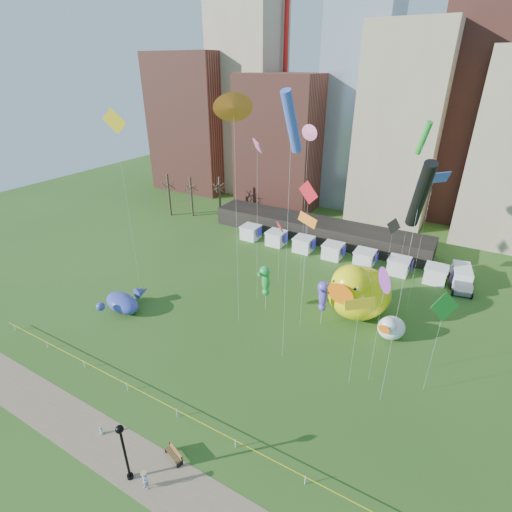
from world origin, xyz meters
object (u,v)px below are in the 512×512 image
Objects in this scene: small_duck at (391,327)px; seahorse_green at (265,278)px; woman at (145,481)px; toddler at (101,430)px; park_bench at (174,454)px; lamppost at (123,447)px; big_duck at (358,291)px; box_truck at (461,278)px; whale_inflatable at (123,302)px; seahorse_purple at (323,294)px.

small_duck is 0.70× the size of seahorse_green.
toddler is (-6.47, 1.52, -0.42)m from woman.
park_bench is 0.34× the size of lamppost.
small_duck is 2.28× the size of park_bench.
lamppost is at bearing -103.54° from park_bench.
lamppost is 3.41× the size of woman.
park_bench is (-6.33, -25.61, -2.96)m from big_duck.
toddler is (-23.41, -40.99, -0.91)m from box_truck.
whale_inflatable is at bearing 136.97° from woman.
small_duck is at bearing 83.19° from park_bench.
seahorse_green is at bearing 88.41° from toddler.
woman reaches higher than park_bench.
woman is at bearing -7.35° from toddler.
big_duck is 6.38× the size of woman.
big_duck is 1.71× the size of seahorse_green.
seahorse_green is at bearing 118.17° from park_bench.
seahorse_green is at bearing -145.61° from big_duck.
toddler is (-10.05, -23.17, -3.76)m from seahorse_purple.
seahorse_green is 17.85m from whale_inflatable.
lamppost reaches higher than whale_inflatable.
big_duck reaches higher than toddler.
small_duck reaches higher than park_bench.
lamppost is (-1.79, -2.88, 2.90)m from park_bench.
park_bench is at bearing 17.43° from toddler.
big_duck is 4.86m from seahorse_purple.
box_truck is 45.77m from woman.
woman is at bearing -99.10° from small_duck.
box_truck is at bearing 84.19° from small_duck.
seahorse_green is at bearing 40.53° from whale_inflatable.
woman is 6.66m from toddler.
small_duck is at bearing -119.04° from box_truck.
park_bench is 6.80m from toddler.
seahorse_purple is 24.35m from whale_inflatable.
seahorse_purple reaches higher than small_duck.
seahorse_purple is at bearing -154.57° from small_duck.
box_truck is at bearing 61.95° from seahorse_green.
park_bench is at bearing -101.22° from small_duck.
lamppost is at bearing -122.93° from box_truck.
park_bench is 0.29× the size of box_truck.
seahorse_purple reaches higher than woman.
park_bench is 43.03m from box_truck.
woman is at bearing -95.58° from seahorse_purple.
toddler is at bearing -77.54° from seahorse_green.
box_truck reaches higher than woman.
whale_inflatable is 22.67m from park_bench.
seahorse_green is 7.11m from seahorse_purple.
seahorse_purple is at bearing -136.23° from box_truck.
lamppost is 46.43m from box_truck.
park_bench is (18.91, -12.50, -0.59)m from whale_inflatable.
big_duck reaches higher than woman.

